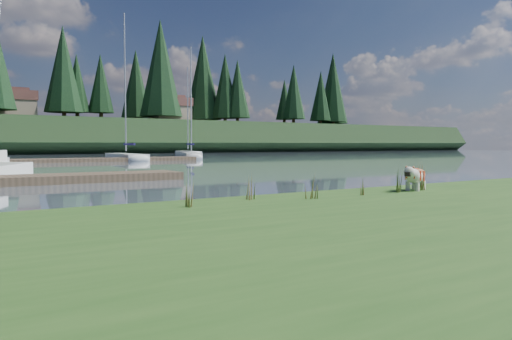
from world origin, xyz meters
TOP-DOWN VIEW (x-y plane):
  - ground at (0.00, 30.00)m, footprint 200.00×200.00m
  - bank at (0.00, -6.00)m, footprint 60.00×9.00m
  - bulldog at (4.88, -2.64)m, footprint 0.96×0.60m
  - dock_far at (2.00, 30.00)m, footprint 26.00×2.20m
  - sailboat_bg_3 at (10.06, 33.47)m, footprint 2.23×8.94m
  - sailboat_bg_4 at (16.87, 33.88)m, footprint 3.90×7.30m
  - sailboat_bg_5 at (21.77, 45.16)m, footprint 2.71×7.61m
  - weed_0 at (0.68, -2.15)m, footprint 0.17×0.14m
  - weed_1 at (1.75, -2.68)m, footprint 0.17×0.14m
  - weed_2 at (4.18, -2.71)m, footprint 0.17×0.14m
  - weed_3 at (-0.78, -2.54)m, footprint 0.17×0.14m
  - weed_4 at (3.08, -2.75)m, footprint 0.17×0.14m
  - weed_5 at (5.09, -2.70)m, footprint 0.17×0.14m
  - mud_lip at (0.00, -1.60)m, footprint 60.00×0.50m
  - conifer_5 at (15.00, 70.00)m, footprint 3.96×3.96m
  - conifer_6 at (28.00, 68.00)m, footprint 7.04×7.04m
  - conifer_7 at (42.00, 71.00)m, footprint 5.28×5.28m
  - conifer_8 at (55.00, 67.00)m, footprint 4.62×4.62m
  - conifer_9 at (68.00, 70.00)m, footprint 5.94×5.94m
  - house_1 at (6.00, 71.00)m, footprint 6.30×5.30m
  - house_2 at (30.00, 69.00)m, footprint 6.30×5.30m

SIDE VIEW (x-z plane):
  - ground at x=0.00m, z-range 0.00..0.00m
  - mud_lip at x=0.00m, z-range 0.00..0.14m
  - dock_far at x=2.00m, z-range 0.00..0.30m
  - bank at x=0.00m, z-range 0.00..0.35m
  - sailboat_bg_5 at x=21.77m, z-range -5.05..5.69m
  - sailboat_bg_3 at x=10.06m, z-range -6.13..6.78m
  - sailboat_bg_4 at x=16.87m, z-range -5.07..5.72m
  - weed_4 at x=3.08m, z-range 0.32..0.72m
  - weed_1 at x=1.75m, z-range 0.31..0.82m
  - weed_3 at x=-0.78m, z-range 0.31..0.82m
  - weed_0 at x=0.68m, z-range 0.31..0.84m
  - weed_2 at x=4.18m, z-range 0.31..0.85m
  - weed_5 at x=5.09m, z-range 0.30..0.97m
  - bulldog at x=4.88m, z-range 0.42..0.98m
  - house_1 at x=6.00m, z-range 4.99..9.64m
  - house_2 at x=30.00m, z-range 4.99..9.64m
  - conifer_5 at x=15.00m, z-range 5.65..16.00m
  - conifer_8 at x=55.00m, z-range 5.62..17.40m
  - conifer_7 at x=42.00m, z-range 5.59..18.79m
  - conifer_9 at x=68.00m, z-range 5.55..20.18m
  - conifer_6 at x=28.00m, z-range 5.49..22.49m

